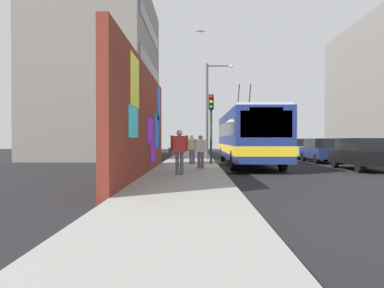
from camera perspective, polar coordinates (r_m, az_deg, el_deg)
ground_plane at (r=19.75m, az=4.10°, el=-3.71°), size 80.00×80.00×0.00m
sidewalk_slab at (r=19.71m, az=-0.56°, el=-3.49°), size 48.00×3.20×0.15m
graffiti_wall at (r=15.32m, az=-7.50°, el=3.41°), size 12.94×0.32×4.48m
building_far_left at (r=32.87m, az=-13.65°, el=9.96°), size 13.98×8.32×13.64m
city_bus at (r=22.05m, az=8.44°, el=1.28°), size 11.86×2.64×4.90m
parked_car_black at (r=20.29m, az=24.44°, el=-1.29°), size 4.53×1.77×1.58m
parked_car_navy at (r=25.88m, az=19.11°, el=-0.86°), size 4.30×1.77×1.58m
parked_car_white at (r=30.89m, az=16.04°, el=-0.60°), size 4.59×1.76×1.58m
pedestrian_midblock at (r=20.80m, az=-0.02°, el=-0.50°), size 0.22×0.73×1.60m
pedestrian_at_curb at (r=17.65m, az=1.32°, el=-0.78°), size 0.22×0.64×1.57m
pedestrian_near_wall at (r=14.49m, az=-1.96°, el=-0.64°), size 0.23×0.77×1.74m
traffic_light at (r=21.14m, az=2.92°, el=4.16°), size 0.49×0.28×3.91m
street_lamp at (r=25.91m, az=2.77°, el=6.06°), size 0.44×1.86×6.58m
flying_pigeons at (r=23.17m, az=6.52°, el=20.09°), size 6.32×4.43×1.30m
curbside_puddle at (r=16.80m, az=6.75°, el=-4.47°), size 1.06×1.06×0.00m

